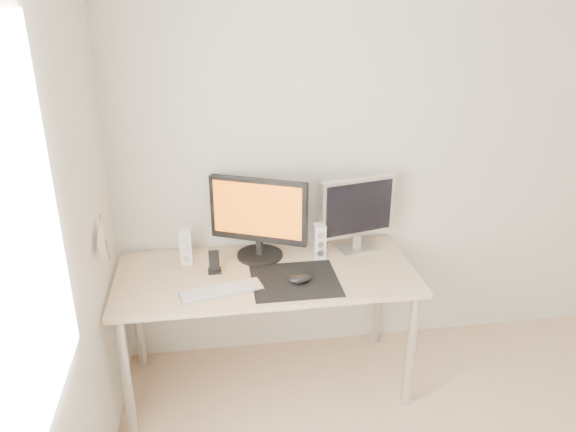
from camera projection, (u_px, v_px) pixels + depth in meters
wall_back at (416, 152)px, 3.27m from camera, size 3.50×0.00×3.50m
wall_left at (6, 371)px, 1.44m from camera, size 0.00×3.50×3.50m
mousepad at (295, 280)px, 2.92m from camera, size 0.45×0.40×0.00m
mouse at (300, 279)px, 2.89m from camera, size 0.12×0.07×0.04m
desk at (266, 284)px, 3.04m from camera, size 1.60×0.70×0.73m
main_monitor at (259, 216)px, 3.07m from camera, size 0.52×0.34×0.47m
second_monitor at (357, 211)px, 3.17m from camera, size 0.45×0.21×0.43m
speaker_left at (186, 247)px, 3.07m from camera, size 0.06×0.08×0.20m
speaker_right at (319, 241)px, 3.13m from camera, size 0.06×0.08×0.20m
keyboard at (221, 290)px, 2.81m from camera, size 0.44×0.21×0.02m
phone_dock at (214, 266)px, 2.99m from camera, size 0.07×0.06×0.13m
pennant at (103, 239)px, 2.65m from camera, size 0.01×0.23×0.29m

